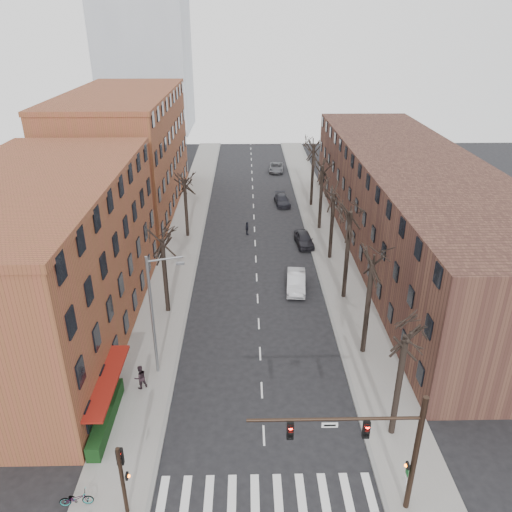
{
  "coord_description": "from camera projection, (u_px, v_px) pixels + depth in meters",
  "views": [
    {
      "loc": [
        -0.91,
        -18.08,
        22.41
      ],
      "look_at": [
        -0.14,
        20.38,
        4.0
      ],
      "focal_mm": 35.0,
      "sensor_mm": 36.0,
      "label": 1
    }
  ],
  "objects": [
    {
      "name": "parked_car_near",
      "position": [
        304.0,
        239.0,
        54.07
      ],
      "size": [
        2.1,
        4.43,
        1.46
      ],
      "primitive_type": "imported",
      "rotation": [
        0.0,
        0.0,
        0.09
      ],
      "color": "black",
      "rests_on": "ground"
    },
    {
      "name": "awning_left",
      "position": [
        113.0,
        414.0,
        31.24
      ],
      "size": [
        1.2,
        7.0,
        0.15
      ],
      "primitive_type": "cube",
      "color": "maroon",
      "rests_on": "ground"
    },
    {
      "name": "tree_right_a",
      "position": [
        391.0,
        434.0,
        29.75
      ],
      "size": [
        5.2,
        5.2,
        10.0
      ],
      "primitive_type": null,
      "color": "black",
      "rests_on": "ground"
    },
    {
      "name": "tree_left_b",
      "position": [
        188.0,
        237.0,
        56.53
      ],
      "size": [
        5.2,
        5.2,
        9.5
      ],
      "primitive_type": null,
      "color": "black",
      "rests_on": "ground"
    },
    {
      "name": "tree_right_e",
      "position": [
        319.0,
        229.0,
        58.6
      ],
      "size": [
        5.2,
        5.2,
        10.8
      ],
      "primitive_type": null,
      "color": "black",
      "rests_on": "ground"
    },
    {
      "name": "parked_car_mid",
      "position": [
        282.0,
        200.0,
        65.85
      ],
      "size": [
        2.17,
        4.49,
        1.26
      ],
      "primitive_type": "imported",
      "rotation": [
        0.0,
        0.0,
        0.1
      ],
      "color": "black",
      "rests_on": "ground"
    },
    {
      "name": "bicycle",
      "position": [
        76.0,
        499.0,
        25.05
      ],
      "size": [
        1.73,
        0.76,
        0.88
      ],
      "primitive_type": "imported",
      "rotation": [
        0.0,
        0.0,
        1.68
      ],
      "color": "gray",
      "rests_on": "sidewalk_left"
    },
    {
      "name": "tree_right_f",
      "position": [
        311.0,
        206.0,
        65.82
      ],
      "size": [
        5.2,
        5.2,
        11.6
      ],
      "primitive_type": null,
      "color": "black",
      "rests_on": "ground"
    },
    {
      "name": "tree_right_c",
      "position": [
        343.0,
        298.0,
        44.18
      ],
      "size": [
        5.2,
        5.2,
        11.6
      ],
      "primitive_type": null,
      "color": "black",
      "rests_on": "ground"
    },
    {
      "name": "tree_right_d",
      "position": [
        329.0,
        258.0,
        51.39
      ],
      "size": [
        5.2,
        5.2,
        10.0
      ],
      "primitive_type": null,
      "color": "black",
      "rests_on": "ground"
    },
    {
      "name": "pedestrian_b",
      "position": [
        140.0,
        377.0,
        32.87
      ],
      "size": [
        1.06,
        1.0,
        1.72
      ],
      "primitive_type": "imported",
      "rotation": [
        0.0,
        0.0,
        3.73
      ],
      "color": "black",
      "rests_on": "sidewalk_left"
    },
    {
      "name": "sidewalk_right",
      "position": [
        324.0,
        231.0,
        57.68
      ],
      "size": [
        4.0,
        90.0,
        0.15
      ],
      "primitive_type": "cube",
      "color": "gray",
      "rests_on": "ground"
    },
    {
      "name": "sidewalk_left",
      "position": [
        185.0,
        233.0,
        57.39
      ],
      "size": [
        4.0,
        90.0,
        0.15
      ],
      "primitive_type": "cube",
      "color": "gray",
      "rests_on": "ground"
    },
    {
      "name": "signal_pole_left",
      "position": [
        122.0,
        475.0,
        23.89
      ],
      "size": [
        0.47,
        0.44,
        4.4
      ],
      "color": "black",
      "rests_on": "ground"
    },
    {
      "name": "ground",
      "position": [
        266.0,
        493.0,
        26.0
      ],
      "size": [
        160.0,
        160.0,
        0.0
      ],
      "primitive_type": "plane",
      "color": "black",
      "rests_on": "ground"
    },
    {
      "name": "building_left_near",
      "position": [
        42.0,
        265.0,
        36.65
      ],
      "size": [
        12.0,
        26.0,
        12.0
      ],
      "primitive_type": "cube",
      "color": "brown",
      "rests_on": "ground"
    },
    {
      "name": "signal_mast_arm",
      "position": [
        385.0,
        444.0,
        23.3
      ],
      "size": [
        8.14,
        0.3,
        7.2
      ],
      "color": "black",
      "rests_on": "ground"
    },
    {
      "name": "building_right",
      "position": [
        411.0,
        205.0,
        51.19
      ],
      "size": [
        12.0,
        50.0,
        10.0
      ],
      "primitive_type": "cube",
      "color": "#523226",
      "rests_on": "ground"
    },
    {
      "name": "tree_right_b",
      "position": [
        362.0,
        352.0,
        36.96
      ],
      "size": [
        5.2,
        5.2,
        10.8
      ],
      "primitive_type": null,
      "color": "black",
      "rests_on": "ground"
    },
    {
      "name": "tree_left_a",
      "position": [
        168.0,
        312.0,
        42.1
      ],
      "size": [
        5.2,
        5.2,
        9.5
      ],
      "primitive_type": null,
      "color": "black",
      "rests_on": "ground"
    },
    {
      "name": "streetlight",
      "position": [
        154.0,
        311.0,
        32.73
      ],
      "size": [
        2.45,
        0.22,
        9.03
      ],
      "color": "slate",
      "rests_on": "ground"
    },
    {
      "name": "silver_sedan",
      "position": [
        296.0,
        282.0,
        45.26
      ],
      "size": [
        2.05,
        4.81,
        1.54
      ],
      "primitive_type": "imported",
      "rotation": [
        0.0,
        0.0,
        -0.09
      ],
      "color": "#AFB0B6",
      "rests_on": "ground"
    },
    {
      "name": "pedestrian_crossing",
      "position": [
        247.0,
        228.0,
        56.66
      ],
      "size": [
        0.6,
        0.98,
        1.55
      ],
      "primitive_type": "imported",
      "rotation": [
        0.0,
        0.0,
        1.83
      ],
      "color": "black",
      "rests_on": "ground"
    },
    {
      "name": "hedge",
      "position": [
        106.0,
        417.0,
        30.06
      ],
      "size": [
        0.8,
        6.0,
        1.0
      ],
      "primitive_type": "cube",
      "color": "#123513",
      "rests_on": "sidewalk_left"
    },
    {
      "name": "building_left_far",
      "position": [
        126.0,
        154.0,
        62.37
      ],
      "size": [
        12.0,
        28.0,
        14.0
      ],
      "primitive_type": "cube",
      "color": "brown",
      "rests_on": "ground"
    },
    {
      "name": "parked_car_far",
      "position": [
        276.0,
        168.0,
        80.12
      ],
      "size": [
        2.63,
        4.99,
        1.34
      ],
      "primitive_type": "imported",
      "rotation": [
        0.0,
        0.0,
        -0.09
      ],
      "color": "#55565C",
      "rests_on": "ground"
    }
  ]
}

